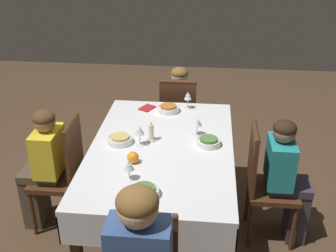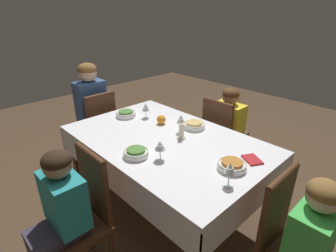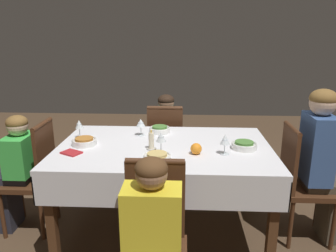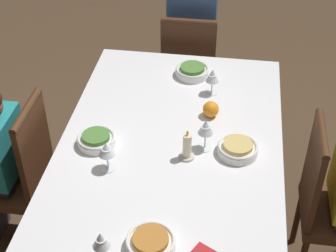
{
  "view_description": "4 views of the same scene",
  "coord_description": "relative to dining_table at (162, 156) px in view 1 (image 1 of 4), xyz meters",
  "views": [
    {
      "loc": [
        -2.6,
        -0.31,
        2.25
      ],
      "look_at": [
        0.09,
        -0.04,
        0.88
      ],
      "focal_mm": 45.0,
      "sensor_mm": 36.0,
      "label": 1
    },
    {
      "loc": [
        1.34,
        -1.25,
        1.69
      ],
      "look_at": [
        0.01,
        0.01,
        0.87
      ],
      "focal_mm": 28.0,
      "sensor_mm": 36.0,
      "label": 2
    },
    {
      "loc": [
        -0.14,
        2.31,
        1.58
      ],
      "look_at": [
        -0.03,
        0.05,
        0.93
      ],
      "focal_mm": 35.0,
      "sensor_mm": 36.0,
      "label": 3
    },
    {
      "loc": [
        1.79,
        0.25,
        2.28
      ],
      "look_at": [
        0.04,
        -0.01,
        0.89
      ],
      "focal_mm": 55.0,
      "sensor_mm": 36.0,
      "label": 4
    }
  ],
  "objects": [
    {
      "name": "ground_plane",
      "position": [
        0.0,
        0.0,
        -0.68
      ],
      "size": [
        8.0,
        8.0,
        0.0
      ],
      "primitive_type": "plane",
      "color": "#4C3826"
    },
    {
      "name": "dining_table",
      "position": [
        0.0,
        0.0,
        0.0
      ],
      "size": [
        1.59,
        1.02,
        0.76
      ],
      "color": "silver",
      "rests_on": "ground_plane"
    },
    {
      "name": "chair_east",
      "position": [
        1.04,
        -0.04,
        -0.18
      ],
      "size": [
        0.37,
        0.36,
        0.92
      ],
      "rotation": [
        0.0,
        0.0,
        1.57
      ],
      "color": "#472816",
      "rests_on": "ground_plane"
    },
    {
      "name": "chair_south",
      "position": [
        0.03,
        -0.75,
        -0.18
      ],
      "size": [
        0.36,
        0.37,
        0.92
      ],
      "color": "#472816",
      "rests_on": "ground_plane"
    },
    {
      "name": "chair_north",
      "position": [
        0.01,
        0.75,
        -0.18
      ],
      "size": [
        0.36,
        0.37,
        0.92
      ],
      "rotation": [
        0.0,
        0.0,
        3.14
      ],
      "color": "#472816",
      "rests_on": "ground_plane"
    },
    {
      "name": "person_child_green",
      "position": [
        1.2,
        -0.04,
        -0.14
      ],
      "size": [
        0.33,
        0.3,
        0.97
      ],
      "rotation": [
        0.0,
        0.0,
        1.57
      ],
      "color": "#282833",
      "rests_on": "ground_plane"
    },
    {
      "name": "person_child_teal",
      "position": [
        0.03,
        -0.91,
        -0.13
      ],
      "size": [
        0.3,
        0.33,
        0.99
      ],
      "color": "#383342",
      "rests_on": "ground_plane"
    },
    {
      "name": "person_child_yellow",
      "position": [
        0.01,
        0.91,
        -0.13
      ],
      "size": [
        0.3,
        0.33,
        1.0
      ],
      "rotation": [
        0.0,
        0.0,
        3.14
      ],
      "color": "#4C4233",
      "rests_on": "ground_plane"
    },
    {
      "name": "bowl_west",
      "position": [
        -0.59,
        0.04,
        0.11
      ],
      "size": [
        0.18,
        0.18,
        0.06
      ],
      "color": "white",
      "rests_on": "dining_table"
    },
    {
      "name": "wine_glass_west",
      "position": [
        -0.43,
        0.15,
        0.18
      ],
      "size": [
        0.07,
        0.07,
        0.14
      ],
      "color": "white",
      "rests_on": "dining_table"
    },
    {
      "name": "bowl_east",
      "position": [
        0.6,
        0.01,
        0.11
      ],
      "size": [
        0.18,
        0.18,
        0.06
      ],
      "color": "white",
      "rests_on": "dining_table"
    },
    {
      "name": "wine_glass_east",
      "position": [
        0.68,
        -0.15,
        0.19
      ],
      "size": [
        0.07,
        0.07,
        0.15
      ],
      "color": "white",
      "rests_on": "dining_table"
    },
    {
      "name": "bowl_south",
      "position": [
        0.06,
        -0.33,
        0.11
      ],
      "size": [
        0.17,
        0.17,
        0.06
      ],
      "color": "white",
      "rests_on": "dining_table"
    },
    {
      "name": "wine_glass_south",
      "position": [
        0.21,
        -0.24,
        0.18
      ],
      "size": [
        0.07,
        0.07,
        0.14
      ],
      "color": "white",
      "rests_on": "dining_table"
    },
    {
      "name": "bowl_north",
      "position": [
        0.03,
        0.31,
        0.11
      ],
      "size": [
        0.18,
        0.18,
        0.06
      ],
      "color": "white",
      "rests_on": "dining_table"
    },
    {
      "name": "wine_glass_north",
      "position": [
        0.01,
        0.16,
        0.2
      ],
      "size": [
        0.07,
        0.07,
        0.16
      ],
      "color": "white",
      "rests_on": "dining_table"
    },
    {
      "name": "candle_centerpiece",
      "position": [
        0.09,
        0.08,
        0.14
      ],
      "size": [
        0.07,
        0.07,
        0.15
      ],
      "color": "beige",
      "rests_on": "dining_table"
    },
    {
      "name": "orange_fruit",
      "position": [
        -0.23,
        0.16,
        0.12
      ],
      "size": [
        0.08,
        0.08,
        0.08
      ],
      "primitive_type": "sphere",
      "color": "orange",
      "rests_on": "dining_table"
    },
    {
      "name": "napkin_red_folded",
      "position": [
        0.64,
        0.2,
        0.09
      ],
      "size": [
        0.16,
        0.15,
        0.01
      ],
      "rotation": [
        0.0,
        0.0,
        -0.5
      ],
      "color": "#AD2328",
      "rests_on": "dining_table"
    }
  ]
}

